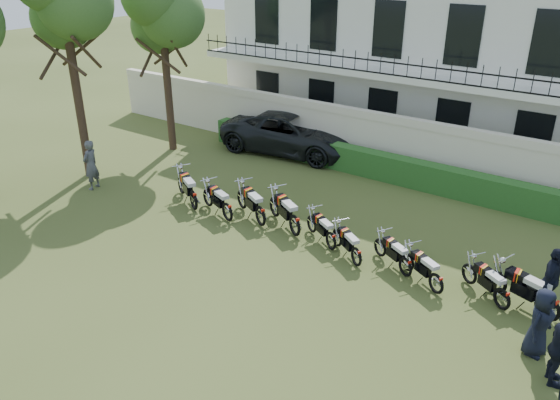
{
  "coord_description": "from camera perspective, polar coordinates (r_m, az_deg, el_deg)",
  "views": [
    {
      "loc": [
        7.92,
        -10.82,
        8.11
      ],
      "look_at": [
        -0.97,
        1.78,
        0.9
      ],
      "focal_mm": 35.0,
      "sensor_mm": 36.0,
      "label": 1
    }
  ],
  "objects": [
    {
      "name": "officer_2",
      "position": [
        12.49,
        27.2,
        -13.66
      ],
      "size": [
        0.73,
        1.1,
        1.74
      ],
      "primitive_type": "imported",
      "rotation": [
        0.0,
        0.0,
        1.9
      ],
      "color": "black",
      "rests_on": "ground"
    },
    {
      "name": "motorcycle_9",
      "position": [
        14.45,
        26.29,
        -9.61
      ],
      "size": [
        1.98,
        0.86,
        1.12
      ],
      "rotation": [
        0.0,
        0.0,
        1.24
      ],
      "color": "black",
      "rests_on": "ground"
    },
    {
      "name": "building",
      "position": [
        26.38,
        17.8,
        14.31
      ],
      "size": [
        20.4,
        9.6,
        7.4
      ],
      "color": "silver",
      "rests_on": "ground"
    },
    {
      "name": "motorcycle_7",
      "position": [
        14.53,
        16.05,
        -7.94
      ],
      "size": [
        1.55,
        0.94,
        0.95
      ],
      "rotation": [
        0.0,
        0.0,
        1.05
      ],
      "color": "black",
      "rests_on": "ground"
    },
    {
      "name": "suv",
      "position": [
        23.46,
        1.3,
        6.99
      ],
      "size": [
        6.37,
        3.57,
        1.68
      ],
      "primitive_type": "imported",
      "rotation": [
        0.0,
        0.0,
        1.7
      ],
      "color": "black",
      "rests_on": "ground"
    },
    {
      "name": "motorcycle_1",
      "position": [
        17.55,
        -5.53,
        -0.8
      ],
      "size": [
        1.87,
        0.86,
        1.07
      ],
      "rotation": [
        0.0,
        0.0,
        1.22
      ],
      "color": "black",
      "rests_on": "ground"
    },
    {
      "name": "tree_west_near",
      "position": [
        23.24,
        -12.28,
        19.04
      ],
      "size": [
        3.4,
        3.2,
        7.9
      ],
      "color": "#473323",
      "rests_on": "ground"
    },
    {
      "name": "motorcycle_5",
      "position": [
        15.25,
        8.01,
        -5.45
      ],
      "size": [
        1.48,
        1.02,
        0.94
      ],
      "rotation": [
        0.0,
        0.0,
        0.98
      ],
      "color": "black",
      "rests_on": "ground"
    },
    {
      "name": "hedge",
      "position": [
        20.75,
        13.21,
        2.84
      ],
      "size": [
        18.0,
        0.6,
        1.0
      ],
      "primitive_type": "cube",
      "color": "#274D1B",
      "rests_on": "ground"
    },
    {
      "name": "officer_5",
      "position": [
        14.61,
        26.44,
        -7.59
      ],
      "size": [
        0.5,
        1.05,
        1.75
      ],
      "primitive_type": "imported",
      "rotation": [
        0.0,
        0.0,
        1.49
      ],
      "color": "black",
      "rests_on": "ground"
    },
    {
      "name": "motorcycle_8",
      "position": [
        14.47,
        22.26,
        -9.08
      ],
      "size": [
        1.52,
        1.03,
        0.96
      ],
      "rotation": [
        0.0,
        0.0,
        0.99
      ],
      "color": "black",
      "rests_on": "ground"
    },
    {
      "name": "perimeter_wall",
      "position": [
        21.57,
        11.77,
        5.74
      ],
      "size": [
        30.0,
        0.35,
        2.3
      ],
      "color": "beige",
      "rests_on": "ground"
    },
    {
      "name": "ground",
      "position": [
        15.67,
        -0.86,
        -6.12
      ],
      "size": [
        100.0,
        100.0,
        0.0
      ],
      "primitive_type": "plane",
      "color": "#414E1F",
      "rests_on": "ground"
    },
    {
      "name": "inspector",
      "position": [
        20.89,
        -19.16,
        3.48
      ],
      "size": [
        0.58,
        0.75,
        1.84
      ],
      "primitive_type": "imported",
      "rotation": [
        0.0,
        0.0,
        -1.34
      ],
      "color": "#58585D",
      "rests_on": "ground"
    },
    {
      "name": "officer_3",
      "position": [
        13.17,
        25.53,
        -11.47
      ],
      "size": [
        0.67,
        0.88,
        1.62
      ],
      "primitive_type": "imported",
      "rotation": [
        0.0,
        0.0,
        1.36
      ],
      "color": "black",
      "rests_on": "ground"
    },
    {
      "name": "motorcycle_2",
      "position": [
        17.18,
        -2.05,
        -1.19
      ],
      "size": [
        1.89,
        1.05,
        1.13
      ],
      "rotation": [
        0.0,
        0.0,
        1.1
      ],
      "color": "black",
      "rests_on": "ground"
    },
    {
      "name": "motorcycle_0",
      "position": [
        18.44,
        -9.04,
        0.46
      ],
      "size": [
        1.9,
        1.14,
        1.16
      ],
      "rotation": [
        0.0,
        0.0,
        1.06
      ],
      "color": "black",
      "rests_on": "ground"
    },
    {
      "name": "motorcycle_3",
      "position": [
        16.58,
        1.56,
        -2.16
      ],
      "size": [
        1.9,
        1.14,
        1.16
      ],
      "rotation": [
        0.0,
        0.0,
        1.06
      ],
      "color": "black",
      "rests_on": "ground"
    },
    {
      "name": "motorcycle_6",
      "position": [
        15.05,
        13.01,
        -6.39
      ],
      "size": [
        1.52,
        0.9,
        0.92
      ],
      "rotation": [
        0.0,
        0.0,
        1.07
      ],
      "color": "black",
      "rests_on": "ground"
    },
    {
      "name": "motorcycle_4",
      "position": [
        15.95,
        5.37,
        -3.84
      ],
      "size": [
        1.54,
        0.93,
        0.94
      ],
      "rotation": [
        0.0,
        0.0,
        1.06
      ],
      "color": "black",
      "rests_on": "ground"
    }
  ]
}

